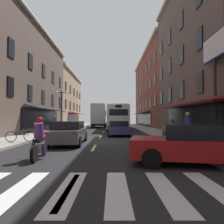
# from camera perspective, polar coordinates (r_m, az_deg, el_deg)

# --- Properties ---
(ground_plane) EXTENTS (34.80, 80.00, 0.10)m
(ground_plane) POSITION_cam_1_polar(r_m,az_deg,el_deg) (14.76, -3.63, -8.21)
(ground_plane) COLOR black
(lane_centre_dashes) EXTENTS (0.14, 73.90, 0.01)m
(lane_centre_dashes) POSITION_cam_1_polar(r_m,az_deg,el_deg) (14.50, -3.70, -8.10)
(lane_centre_dashes) COLOR #DBCC4C
(lane_centre_dashes) RESTS_ON ground
(crosswalk_near) EXTENTS (7.10, 2.80, 0.01)m
(crosswalk_near) POSITION_cam_1_polar(r_m,az_deg,el_deg) (4.99, -11.89, -20.39)
(crosswalk_near) COLOR silver
(crosswalk_near) RESTS_ON ground
(sidewalk_left) EXTENTS (3.00, 80.00, 0.14)m
(sidewalk_left) POSITION_cam_1_polar(r_m,az_deg,el_deg) (16.24, -25.05, -7.03)
(sidewalk_left) COLOR gray
(sidewalk_left) RESTS_ON ground
(sidewalk_right) EXTENTS (3.00, 80.00, 0.14)m
(sidewalk_right) POSITION_cam_1_polar(r_m,az_deg,el_deg) (15.51, 18.87, -7.36)
(sidewalk_right) COLOR gray
(sidewalk_right) RESTS_ON ground
(billboard_sign) EXTENTS (0.40, 2.69, 6.47)m
(billboard_sign) POSITION_cam_1_polar(r_m,az_deg,el_deg) (13.79, 27.03, 12.75)
(billboard_sign) COLOR black
(billboard_sign) RESTS_ON sidewalk_right
(transit_bus) EXTENTS (2.89, 12.39, 3.28)m
(transit_bus) POSITION_cam_1_polar(r_m,az_deg,el_deg) (28.56, 1.35, -1.54)
(transit_bus) COLOR silver
(transit_bus) RESTS_ON ground
(box_truck) EXTENTS (2.55, 7.52, 4.04)m
(box_truck) POSITION_cam_1_polar(r_m,az_deg,el_deg) (36.30, -3.42, -1.03)
(box_truck) COLOR black
(box_truck) RESTS_ON ground
(sedan_near) EXTENTS (2.04, 4.73, 1.42)m
(sedan_near) POSITION_cam_1_polar(r_m,az_deg,el_deg) (12.99, -11.86, -5.61)
(sedan_near) COLOR #515154
(sedan_near) RESTS_ON ground
(sedan_mid) EXTENTS (2.04, 4.71, 1.32)m
(sedan_mid) POSITION_cam_1_polar(r_m,az_deg,el_deg) (46.22, -2.57, -2.92)
(sedan_mid) COLOR #144723
(sedan_mid) RESTS_ON ground
(sedan_far) EXTENTS (2.01, 4.46, 1.36)m
(sedan_far) POSITION_cam_1_polar(r_m,az_deg,el_deg) (18.97, 2.02, -4.53)
(sedan_far) COLOR navy
(sedan_far) RESTS_ON ground
(sedan_rear) EXTENTS (4.50, 2.61, 1.38)m
(sedan_rear) POSITION_cam_1_polar(r_m,az_deg,el_deg) (7.74, 22.17, -8.30)
(sedan_rear) COLOR maroon
(sedan_rear) RESTS_ON ground
(motorcycle_rider) EXTENTS (0.62, 2.07, 1.66)m
(motorcycle_rider) POSITION_cam_1_polar(r_m,az_deg,el_deg) (8.59, -19.42, -7.64)
(motorcycle_rider) COLOR black
(motorcycle_rider) RESTS_ON ground
(bicycle_near) EXTENTS (1.67, 0.57, 0.91)m
(bicycle_near) POSITION_cam_1_polar(r_m,az_deg,el_deg) (13.98, -24.07, -6.14)
(bicycle_near) COLOR black
(bicycle_near) RESTS_ON sidewalk_left
(pedestrian_near) EXTENTS (0.36, 0.51, 1.70)m
(pedestrian_near) POSITION_cam_1_polar(r_m,az_deg,el_deg) (27.36, -15.38, -2.90)
(pedestrian_near) COLOR black
(pedestrian_near) RESTS_ON sidewalk_left
(pedestrian_mid) EXTENTS (0.36, 0.36, 1.60)m
(pedestrian_mid) POSITION_cam_1_polar(r_m,az_deg,el_deg) (18.35, 16.61, -3.72)
(pedestrian_mid) COLOR maroon
(pedestrian_mid) RESTS_ON sidewalk_right
(pedestrian_far) EXTENTS (0.36, 0.36, 1.83)m
(pedestrian_far) POSITION_cam_1_polar(r_m,az_deg,el_deg) (12.62, 20.67, -3.98)
(pedestrian_far) COLOR #66387F
(pedestrian_far) RESTS_ON sidewalk_right
(street_lamp_twin) EXTENTS (1.42, 0.32, 4.64)m
(street_lamp_twin) POSITION_cam_1_polar(r_m,az_deg,el_deg) (24.25, -13.79, 0.92)
(street_lamp_twin) COLOR black
(street_lamp_twin) RESTS_ON sidewalk_left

